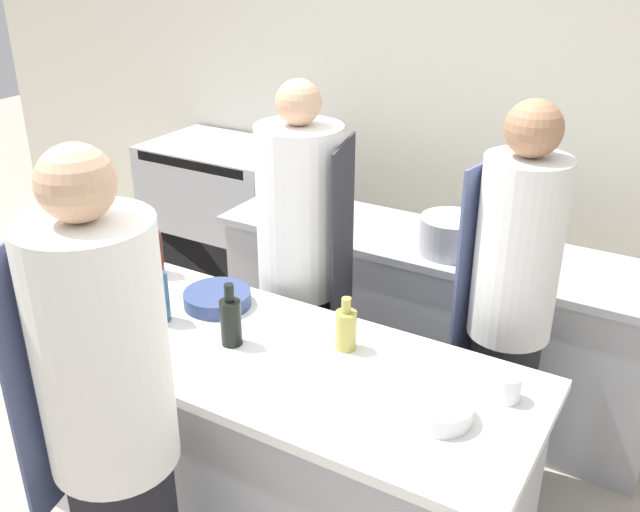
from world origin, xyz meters
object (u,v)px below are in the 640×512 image
object	(u,v)px
chef_at_prep_near	(114,437)
bottle_olive_oil	(231,320)
oven_range	(226,217)
bottle_vinegar	(346,328)
bottle_wine	(158,295)
bowl_ceramic_blue	(440,410)
cup	(507,387)
bowl_prep_small	(217,298)
stockpot	(451,235)
bottle_cooking_oil	(153,252)
chef_at_pass_far	(509,314)
bowl_mixing_large	(81,305)
chef_at_stove	(301,274)

from	to	relation	value
chef_at_prep_near	bottle_olive_oil	bearing A→B (deg)	-11.24
oven_range	bottle_vinegar	size ratio (longest dim) A/B	4.83
bottle_wine	bowl_ceramic_blue	world-z (taller)	bottle_wine
chef_at_prep_near	bottle_vinegar	world-z (taller)	chef_at_prep_near
chef_at_prep_near	cup	distance (m)	1.25
chef_at_prep_near	bowl_prep_small	size ratio (longest dim) A/B	6.60
bottle_wine	stockpot	distance (m)	1.40
stockpot	oven_range	bearing A→B (deg)	162.33
bottle_wine	bottle_cooking_oil	bearing A→B (deg)	135.55
bottle_olive_oil	oven_range	bearing A→B (deg)	128.62
bottle_vinegar	bowl_prep_small	xyz separation A→B (m)	(-0.61, 0.02, -0.05)
stockpot	bottle_vinegar	bearing A→B (deg)	-91.06
chef_at_prep_near	bowl_ceramic_blue	xyz separation A→B (m)	(0.80, 0.61, 0.01)
bottle_wine	oven_range	bearing A→B (deg)	120.95
oven_range	bowl_prep_small	size ratio (longest dim) A/B	3.64
bottle_wine	cup	world-z (taller)	bottle_wine
chef_at_pass_far	stockpot	world-z (taller)	chef_at_pass_far
bowl_prep_small	bowl_mixing_large	bearing A→B (deg)	-140.35
bottle_wine	stockpot	size ratio (longest dim) A/B	0.94
chef_at_pass_far	bottle_wine	size ratio (longest dim) A/B	6.29
bottle_vinegar	bottle_wine	xyz separation A→B (m)	(-0.73, -0.19, 0.03)
oven_range	chef_at_prep_near	distance (m)	2.83
bottle_wine	bowl_mixing_large	size ratio (longest dim) A/B	1.63
bowl_mixing_large	oven_range	bearing A→B (deg)	111.88
bowl_prep_small	bowl_ceramic_blue	xyz separation A→B (m)	(1.06, -0.23, 0.00)
oven_range	bottle_vinegar	xyz separation A→B (m)	(1.79, -1.57, 0.47)
bottle_vinegar	bottle_wine	size ratio (longest dim) A/B	0.74
chef_at_prep_near	bowl_mixing_large	world-z (taller)	chef_at_prep_near
oven_range	bowl_prep_small	bearing A→B (deg)	-52.86
bottle_wine	cup	bearing A→B (deg)	8.03
chef_at_prep_near	chef_at_stove	bearing A→B (deg)	-8.54
bottle_olive_oil	bottle_cooking_oil	world-z (taller)	bottle_cooking_oil
bowl_mixing_large	bottle_cooking_oil	bearing A→B (deg)	91.38
chef_at_pass_far	chef_at_stove	bearing A→B (deg)	105.00
chef_at_prep_near	chef_at_pass_far	bearing A→B (deg)	-44.45
oven_range	bowl_prep_small	world-z (taller)	oven_range
chef_at_stove	cup	size ratio (longest dim) A/B	18.93
chef_at_stove	bottle_olive_oil	size ratio (longest dim) A/B	7.07
bottle_wine	bowl_prep_small	distance (m)	0.26
chef_at_pass_far	bowl_mixing_large	xyz separation A→B (m)	(-1.47, -0.87, 0.04)
chef_at_prep_near	bottle_olive_oil	world-z (taller)	chef_at_prep_near
chef_at_pass_far	bottle_wine	bearing A→B (deg)	131.69
bowl_ceramic_blue	stockpot	world-z (taller)	stockpot
bowl_mixing_large	chef_at_pass_far	bearing A→B (deg)	30.77
stockpot	chef_at_prep_near	bearing A→B (deg)	-101.20
oven_range	bottle_olive_oil	size ratio (longest dim) A/B	4.06
chef_at_stove	bowl_ceramic_blue	xyz separation A→B (m)	(0.93, -0.67, 0.04)
bottle_olive_oil	cup	bearing A→B (deg)	10.51
chef_at_pass_far	bottle_cooking_oil	size ratio (longest dim) A/B	6.49
bowl_mixing_large	bottle_olive_oil	bearing A→B (deg)	11.93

